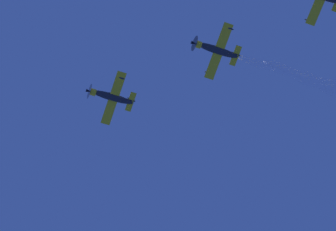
# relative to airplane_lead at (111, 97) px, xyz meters

# --- Properties ---
(airplane_lead) EXTENTS (9.49, 8.55, 3.75)m
(airplane_lead) POSITION_rel_airplane_lead_xyz_m (0.00, 0.00, 0.00)
(airplane_lead) COLOR #232328
(airplane_left_wingman) EXTENTS (9.51, 8.56, 3.61)m
(airplane_left_wingman) POSITION_rel_airplane_lead_xyz_m (-15.49, -11.87, 0.09)
(airplane_left_wingman) COLOR #232328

